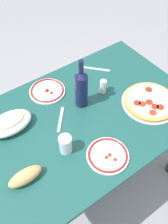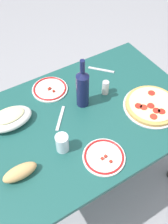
# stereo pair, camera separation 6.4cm
# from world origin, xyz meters

# --- Properties ---
(ground_plane) EXTENTS (8.00, 8.00, 0.00)m
(ground_plane) POSITION_xyz_m (0.00, 0.00, 0.00)
(ground_plane) COLOR gray
(ground_plane) RESTS_ON ground
(dining_table) EXTENTS (1.26, 0.83, 0.72)m
(dining_table) POSITION_xyz_m (0.00, 0.00, 0.60)
(dining_table) COLOR #194C47
(dining_table) RESTS_ON ground
(pepperoni_pizza) EXTENTS (0.32, 0.32, 0.03)m
(pepperoni_pizza) POSITION_xyz_m (-0.36, 0.14, 0.74)
(pepperoni_pizza) COLOR #B7B7BC
(pepperoni_pizza) RESTS_ON dining_table
(baked_pasta_dish) EXTENTS (0.24, 0.15, 0.08)m
(baked_pasta_dish) POSITION_xyz_m (0.36, -0.16, 0.76)
(baked_pasta_dish) COLOR white
(baked_pasta_dish) RESTS_ON dining_table
(wine_bottle) EXTENTS (0.07, 0.07, 0.31)m
(wine_bottle) POSITION_xyz_m (-0.04, -0.08, 0.84)
(wine_bottle) COLOR #141942
(wine_bottle) RESTS_ON dining_table
(water_glass) EXTENTS (0.06, 0.06, 0.10)m
(water_glass) POSITION_xyz_m (0.20, 0.12, 0.77)
(water_glass) COLOR silver
(water_glass) RESTS_ON dining_table
(side_plate_near) EXTENTS (0.21, 0.21, 0.02)m
(side_plate_near) POSITION_xyz_m (0.07, -0.27, 0.73)
(side_plate_near) COLOR white
(side_plate_near) RESTS_ON dining_table
(side_plate_far) EXTENTS (0.21, 0.21, 0.02)m
(side_plate_far) POSITION_xyz_m (0.05, 0.27, 0.73)
(side_plate_far) COLOR white
(side_plate_far) RESTS_ON dining_table
(bread_loaf) EXTENTS (0.16, 0.07, 0.06)m
(bread_loaf) POSITION_xyz_m (0.43, 0.15, 0.75)
(bread_loaf) COLOR tan
(bread_loaf) RESTS_ON dining_table
(spice_shaker) EXTENTS (0.04, 0.04, 0.09)m
(spice_shaker) POSITION_xyz_m (-0.20, -0.08, 0.76)
(spice_shaker) COLOR silver
(spice_shaker) RESTS_ON dining_table
(fork_left) EXTENTS (0.12, 0.14, 0.00)m
(fork_left) POSITION_xyz_m (0.12, -0.05, 0.72)
(fork_left) COLOR #B7B7BC
(fork_left) RESTS_ON dining_table
(fork_right) EXTENTS (0.13, 0.14, 0.00)m
(fork_right) POSITION_xyz_m (-0.29, -0.26, 0.72)
(fork_right) COLOR #B7B7BC
(fork_right) RESTS_ON dining_table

